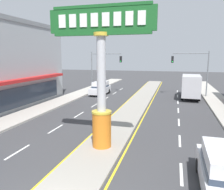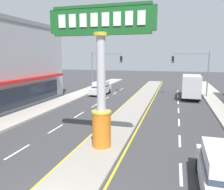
{
  "view_description": "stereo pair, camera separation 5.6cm",
  "coord_description": "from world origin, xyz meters",
  "px_view_note": "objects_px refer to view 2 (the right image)",
  "views": [
    {
      "loc": [
        4.08,
        -5.66,
        5.54
      ],
      "look_at": [
        -0.49,
        10.68,
        2.6
      ],
      "focal_mm": 36.03,
      "sensor_mm": 36.0,
      "label": 1
    },
    {
      "loc": [
        4.13,
        -5.65,
        5.54
      ],
      "look_at": [
        -0.49,
        10.68,
        2.6
      ],
      "focal_mm": 36.03,
      "sensor_mm": 36.0,
      "label": 2
    }
  ],
  "objects_px": {
    "traffic_light_left_side": "(103,65)",
    "box_truck_far_right_lane": "(191,86)",
    "district_sign": "(101,77)",
    "suv_mid_left_lane": "(101,88)",
    "traffic_light_right_side": "(194,66)"
  },
  "relations": [
    {
      "from": "traffic_light_left_side",
      "to": "box_truck_far_right_lane",
      "type": "relative_size",
      "value": 0.89
    },
    {
      "from": "traffic_light_left_side",
      "to": "traffic_light_right_side",
      "type": "relative_size",
      "value": 1.0
    },
    {
      "from": "traffic_light_left_side",
      "to": "suv_mid_left_lane",
      "type": "bearing_deg",
      "value": -81.97
    },
    {
      "from": "traffic_light_left_side",
      "to": "suv_mid_left_lane",
      "type": "xyz_separation_m",
      "value": [
        0.29,
        -2.03,
        -3.26
      ]
    },
    {
      "from": "district_sign",
      "to": "traffic_light_left_side",
      "type": "xyz_separation_m",
      "value": [
        -6.53,
        20.35,
        -0.11
      ]
    },
    {
      "from": "box_truck_far_right_lane",
      "to": "traffic_light_right_side",
      "type": "bearing_deg",
      "value": 74.79
    },
    {
      "from": "traffic_light_left_side",
      "to": "traffic_light_right_side",
      "type": "bearing_deg",
      "value": -1.2
    },
    {
      "from": "district_sign",
      "to": "suv_mid_left_lane",
      "type": "xyz_separation_m",
      "value": [
        -6.25,
        18.32,
        -3.38
      ]
    },
    {
      "from": "traffic_light_right_side",
      "to": "box_truck_far_right_lane",
      "type": "height_order",
      "value": "traffic_light_right_side"
    },
    {
      "from": "traffic_light_left_side",
      "to": "box_truck_far_right_lane",
      "type": "bearing_deg",
      "value": -6.98
    },
    {
      "from": "district_sign",
      "to": "traffic_light_right_side",
      "type": "distance_m",
      "value": 21.11
    },
    {
      "from": "district_sign",
      "to": "traffic_light_right_side",
      "type": "relative_size",
      "value": 1.32
    },
    {
      "from": "box_truck_far_right_lane",
      "to": "suv_mid_left_lane",
      "type": "distance_m",
      "value": 12.46
    },
    {
      "from": "traffic_light_right_side",
      "to": "box_truck_far_right_lane",
      "type": "xyz_separation_m",
      "value": [
        -0.35,
        -1.28,
        -2.55
      ]
    },
    {
      "from": "box_truck_far_right_lane",
      "to": "suv_mid_left_lane",
      "type": "bearing_deg",
      "value": -177.83
    }
  ]
}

